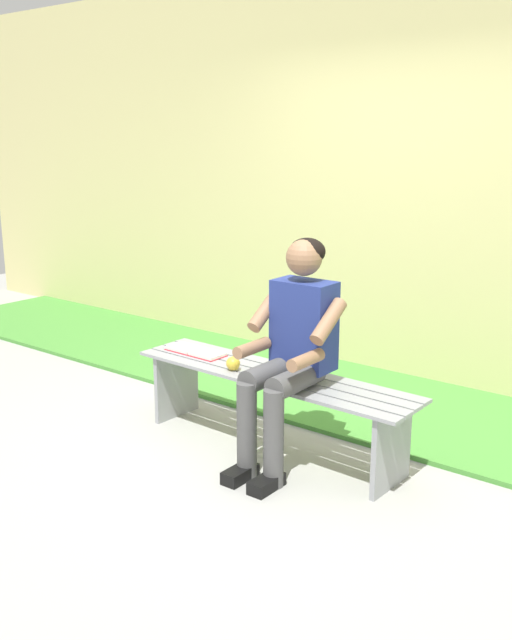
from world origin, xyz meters
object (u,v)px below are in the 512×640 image
Objects in this scene: bench_near at (272,391)px; person_seated at (291,344)px; apple at (233,363)px; book_open at (196,351)px.

person_seated is (-0.21, 0.10, 0.35)m from bench_near.
person_seated is 0.46m from apple.
person_seated is 3.06× the size of book_open.
bench_near is 1.45× the size of person_seated.
person_seated is at bearing 173.06° from book_open.
bench_near is at bearing -155.05° from apple.
person_seated reaches higher than bench_near.
apple is at bearing -0.52° from person_seated.
apple reaches higher than book_open.
apple is at bearing 165.26° from book_open.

